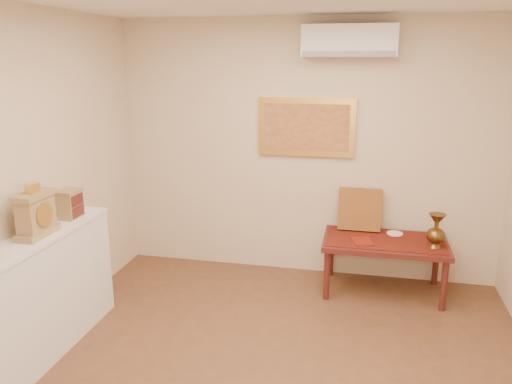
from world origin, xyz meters
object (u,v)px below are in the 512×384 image
(brass_urn_tall, at_px, (436,227))
(low_table, at_px, (385,246))
(mantel_clock, at_px, (36,214))
(display_ledge, at_px, (23,307))
(wooden_chest, at_px, (70,204))

(brass_urn_tall, height_order, low_table, brass_urn_tall)
(mantel_clock, distance_m, low_table, 3.19)
(display_ledge, relative_size, mantel_clock, 4.93)
(brass_urn_tall, relative_size, display_ledge, 0.20)
(display_ledge, xyz_separation_m, low_table, (2.67, 1.88, -0.01))
(mantel_clock, bearing_deg, wooden_chest, 91.48)
(brass_urn_tall, xyz_separation_m, display_ledge, (-3.13, -1.77, -0.27))
(display_ledge, bearing_deg, wooden_chest, 88.36)
(mantel_clock, xyz_separation_m, wooden_chest, (-0.01, 0.46, -0.05))
(mantel_clock, distance_m, wooden_chest, 0.46)
(wooden_chest, xyz_separation_m, low_table, (2.66, 1.20, -0.62))
(brass_urn_tall, bearing_deg, low_table, 166.44)
(mantel_clock, bearing_deg, brass_urn_tall, 26.52)
(mantel_clock, bearing_deg, display_ledge, -97.86)
(mantel_clock, bearing_deg, low_table, 32.02)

